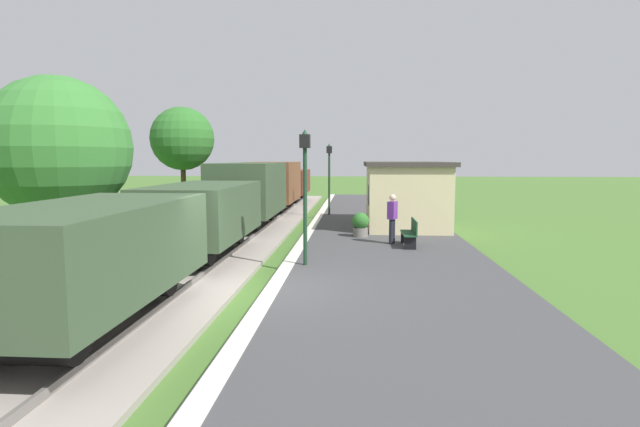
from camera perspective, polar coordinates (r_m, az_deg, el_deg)
ground_plane at (r=11.56m, az=-7.43°, el=-9.66°), size 160.00×160.00×0.00m
platform_slab at (r=11.34m, az=8.83°, el=-9.33°), size 6.00×60.00×0.25m
platform_edge_stripe at (r=11.42m, az=-5.46°, el=-8.51°), size 0.36×60.00×0.01m
track_ballast at (r=12.24m, az=-18.64°, el=-8.75°), size 3.80×60.00×0.12m
rail_near at (r=11.95m, az=-15.44°, el=-8.36°), size 0.07×60.00×0.14m
rail_far at (r=12.50m, az=-21.74°, el=-7.94°), size 0.07×60.00×0.14m
freight_train at (r=22.41m, az=-7.93°, el=2.02°), size 2.50×32.60×2.72m
station_hut at (r=21.96m, az=9.67°, el=2.24°), size 3.50×5.80×2.78m
bench_near_hut at (r=16.90m, az=10.30°, el=-2.14°), size 0.42×1.50×0.91m
bench_down_platform at (r=26.81m, az=7.99°, el=0.98°), size 0.42×1.50×0.91m
person_waiting at (r=17.25m, az=8.25°, el=-0.38°), size 0.38×0.45×1.71m
potted_planter at (r=18.75m, az=4.63°, el=-1.23°), size 0.64×0.64×0.92m
lamp_post_near at (r=13.55m, az=-1.72°, el=4.74°), size 0.28×0.28×3.70m
lamp_post_far at (r=26.07m, az=1.06°, el=5.47°), size 0.28×0.28×3.70m
tree_trackside_mid at (r=17.15m, az=-27.70°, el=6.64°), size 4.30×4.30×5.64m
tree_trackside_far at (r=25.19m, az=-24.49°, el=7.10°), size 2.91×2.91×5.25m
tree_field_left at (r=29.01m, az=-15.45°, el=8.21°), size 3.50×3.50×6.02m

